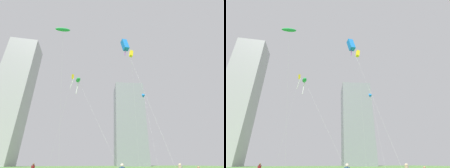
{
  "view_description": "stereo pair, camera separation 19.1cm",
  "coord_description": "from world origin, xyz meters",
  "views": [
    {
      "loc": [
        -7.54,
        -12.9,
        1.79
      ],
      "look_at": [
        -0.2,
        6.09,
        12.0
      ],
      "focal_mm": 25.52,
      "sensor_mm": 36.0,
      "label": 1
    },
    {
      "loc": [
        -7.36,
        -12.97,
        1.79
      ],
      "look_at": [
        -0.2,
        6.09,
        12.0
      ],
      "focal_mm": 25.52,
      "sensor_mm": 36.0,
      "label": 2
    }
  ],
  "objects": [
    {
      "name": "kite_flying_0",
      "position": [
        -8.18,
        11.95,
        25.14
      ],
      "size": [
        4.72,
        5.68,
        26.15
      ],
      "color": "silver",
      "rests_on": "ground"
    },
    {
      "name": "kite_flying_1",
      "position": [
        -4.2,
        22.98,
        20.88
      ],
      "size": [
        2.72,
        5.65,
        21.84
      ],
      "color": "silver",
      "rests_on": "ground"
    },
    {
      "name": "kite_flying_2",
      "position": [
        3.11,
        7.95,
        21.6
      ],
      "size": [
        3.54,
        6.36,
        22.92
      ],
      "color": "silver",
      "rests_on": "ground"
    },
    {
      "name": "kite_flying_3",
      "position": [
        23.67,
        34.34,
        24.83
      ],
      "size": [
        5.25,
        10.64,
        25.59
      ],
      "color": "silver",
      "rests_on": "ground"
    },
    {
      "name": "kite_flying_4",
      "position": [
        -4.19,
        12.38,
        14.98
      ],
      "size": [
        6.74,
        6.36,
        15.91
      ],
      "color": "silver",
      "rests_on": "ground"
    },
    {
      "name": "kite_flying_5",
      "position": [
        12.85,
        22.97,
        32.98
      ],
      "size": [
        3.65,
        5.43,
        34.27
      ],
      "color": "silver",
      "rests_on": "ground"
    },
    {
      "name": "distant_highrise_0",
      "position": [
        58.65,
        115.7,
        34.7
      ],
      "size": [
        31.46,
        30.17,
        69.41
      ],
      "primitive_type": "cube",
      "rotation": [
        0.0,
        0.0,
        -0.29
      ],
      "color": "gray",
      "rests_on": "ground"
    },
    {
      "name": "distant_highrise_1",
      "position": [
        -40.07,
        130.03,
        51.91
      ],
      "size": [
        27.08,
        25.99,
        103.83
      ],
      "primitive_type": "cube",
      "rotation": [
        0.0,
        0.0,
        -0.19
      ],
      "color": "#A8A8AD",
      "rests_on": "ground"
    }
  ]
}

